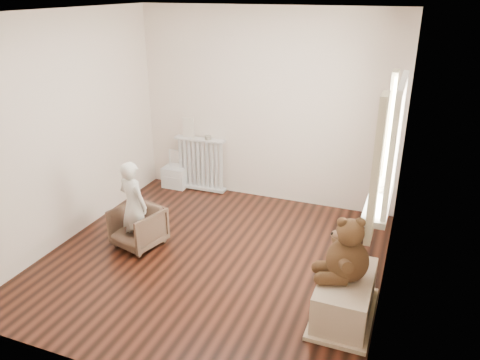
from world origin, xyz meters
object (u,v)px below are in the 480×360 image
(toy_vanity, at_px, (175,169))
(armchair, at_px, (138,227))
(plush_cat, at_px, (381,183))
(toy_bench, at_px, (345,297))
(radiator, at_px, (201,165))
(teddy_bear, at_px, (348,253))
(child, at_px, (133,205))

(toy_vanity, distance_m, armchair, 1.74)
(plush_cat, bearing_deg, toy_bench, -101.73)
(radiator, xyz_separation_m, teddy_bear, (2.46, -2.14, 0.28))
(radiator, relative_size, armchair, 1.54)
(toy_vanity, height_order, teddy_bear, teddy_bear)
(radiator, distance_m, toy_vanity, 0.43)
(toy_bench, bearing_deg, plush_cat, 80.93)
(toy_vanity, height_order, toy_bench, toy_vanity)
(teddy_bear, relative_size, plush_cat, 2.53)
(toy_bench, bearing_deg, teddy_bear, -117.54)
(radiator, xyz_separation_m, child, (0.02, -1.77, 0.15))
(toy_vanity, xyz_separation_m, teddy_bear, (2.87, -2.11, 0.40))
(armchair, height_order, child, child)
(teddy_bear, height_order, plush_cat, plush_cat)
(radiator, height_order, teddy_bear, teddy_bear)
(armchair, bearing_deg, child, -74.71)
(radiator, distance_m, child, 1.77)
(toy_vanity, xyz_separation_m, armchair, (0.43, -1.69, -0.04))
(armchair, relative_size, plush_cat, 2.21)
(toy_bench, bearing_deg, toy_vanity, 143.98)
(toy_vanity, xyz_separation_m, plush_cat, (3.02, -1.21, 0.72))
(radiator, height_order, toy_vanity, radiator)
(plush_cat, bearing_deg, radiator, 151.81)
(child, bearing_deg, plush_cat, -153.32)
(toy_vanity, bearing_deg, teddy_bear, -36.34)
(radiator, relative_size, teddy_bear, 1.34)
(armchair, height_order, teddy_bear, teddy_bear)
(toy_bench, bearing_deg, child, 171.73)
(child, distance_m, plush_cat, 2.68)
(teddy_bear, bearing_deg, toy_vanity, 123.75)
(toy_bench, distance_m, teddy_bear, 0.47)
(toy_vanity, xyz_separation_m, toy_bench, (2.88, -2.09, -0.08))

